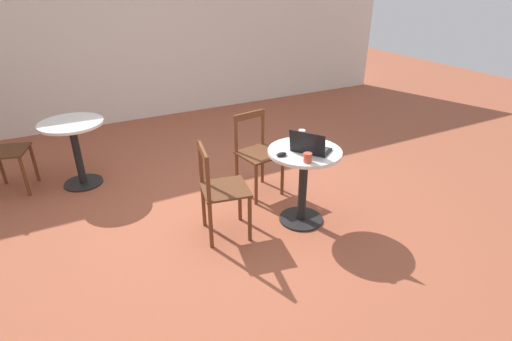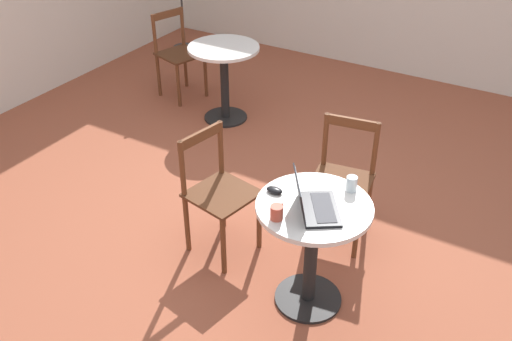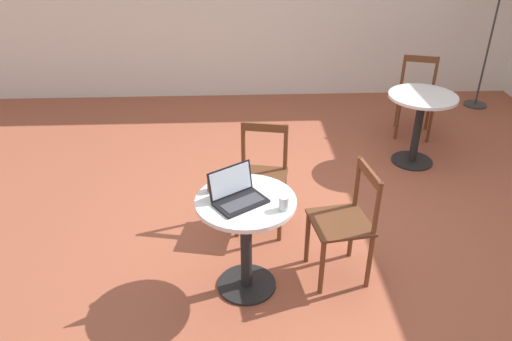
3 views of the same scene
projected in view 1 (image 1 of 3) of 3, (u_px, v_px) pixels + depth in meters
ground_plane at (223, 208)px, 4.10m from camera, size 16.00×16.00×0.00m
wall_side at (134, 33)px, 6.05m from camera, size 0.06×9.40×2.70m
cafe_table_near at (304, 171)px, 3.68m from camera, size 0.67×0.67×0.74m
cafe_table_mid at (74, 140)px, 4.35m from camera, size 0.67×0.67×0.74m
chair_near_right at (257, 154)px, 4.23m from camera, size 0.46×0.46×0.88m
chair_near_back at (221, 191)px, 3.51m from camera, size 0.47×0.47×0.88m
chair_mid_back at (3, 153)px, 4.25m from camera, size 0.50×0.50×0.88m
laptop at (310, 147)px, 3.53m from camera, size 0.41×0.38×0.22m
mouse at (281, 154)px, 3.46m from camera, size 0.06×0.10×0.03m
mug at (307, 158)px, 3.34m from camera, size 0.11×0.07×0.08m
drinking_glass at (302, 134)px, 3.80m from camera, size 0.07×0.07×0.09m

